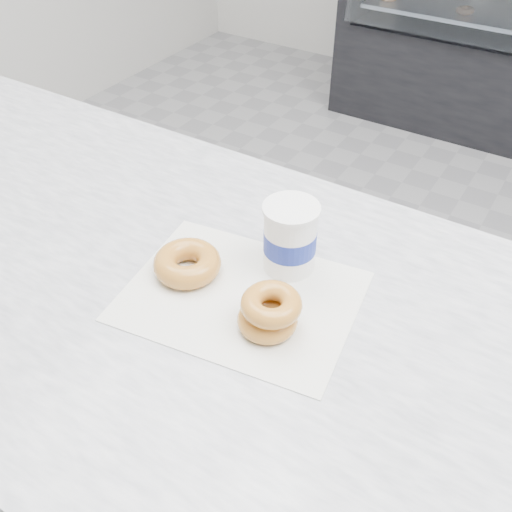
{
  "coord_description": "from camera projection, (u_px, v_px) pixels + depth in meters",
  "views": [
    {
      "loc": [
        0.08,
        -1.08,
        1.5
      ],
      "look_at": [
        -0.26,
        -0.54,
        0.96
      ],
      "focal_mm": 40.0,
      "sensor_mm": 36.0,
      "label": 1
    }
  ],
  "objects": [
    {
      "name": "donut_stack",
      "position": [
        269.0,
        312.0,
        0.79
      ],
      "size": [
        0.1,
        0.1,
        0.06
      ],
      "color": "gold",
      "rests_on": "wax_paper"
    },
    {
      "name": "wax_paper",
      "position": [
        241.0,
        296.0,
        0.85
      ],
      "size": [
        0.37,
        0.31,
        0.0
      ],
      "primitive_type": "cube",
      "rotation": [
        0.0,
        0.0,
        0.14
      ],
      "color": "silver",
      "rests_on": "counter"
    },
    {
      "name": "donut_single",
      "position": [
        187.0,
        263.0,
        0.88
      ],
      "size": [
        0.14,
        0.14,
        0.04
      ],
      "primitive_type": "torus",
      "rotation": [
        0.0,
        0.0,
        -0.42
      ],
      "color": "gold",
      "rests_on": "wax_paper"
    },
    {
      "name": "ground",
      "position": [
        426.0,
        431.0,
        1.7
      ],
      "size": [
        5.0,
        5.0,
        0.0
      ],
      "primitive_type": "plane",
      "color": "gray",
      "rests_on": "ground"
    },
    {
      "name": "coffee_cup",
      "position": [
        290.0,
        237.0,
        0.87
      ],
      "size": [
        0.1,
        0.1,
        0.12
      ],
      "rotation": [
        0.0,
        0.0,
        -0.33
      ],
      "color": "white",
      "rests_on": "counter"
    }
  ]
}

